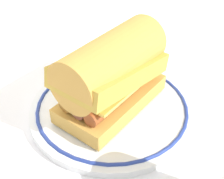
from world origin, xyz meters
TOP-DOWN VIEW (x-y plane):
  - ground_plane at (0.00, 0.00)m, footprint 1.50×1.50m
  - plate at (-0.02, 0.01)m, footprint 0.27×0.27m
  - sausage_sandwich at (-0.02, 0.01)m, footprint 0.20×0.12m

SIDE VIEW (x-z plane):
  - ground_plane at x=0.00m, z-range 0.00..0.00m
  - plate at x=-0.02m, z-range 0.00..0.02m
  - sausage_sandwich at x=-0.02m, z-range 0.02..0.14m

